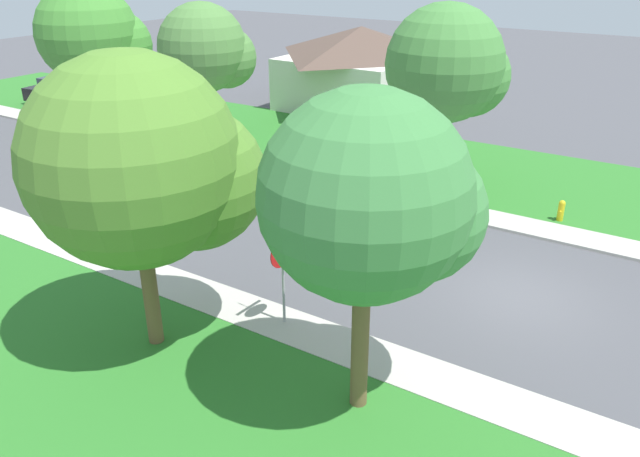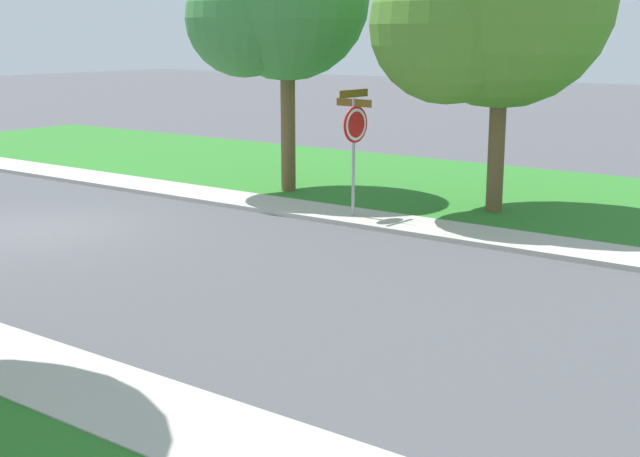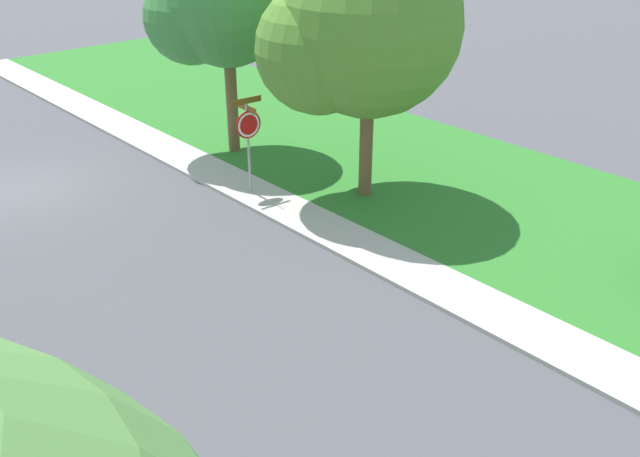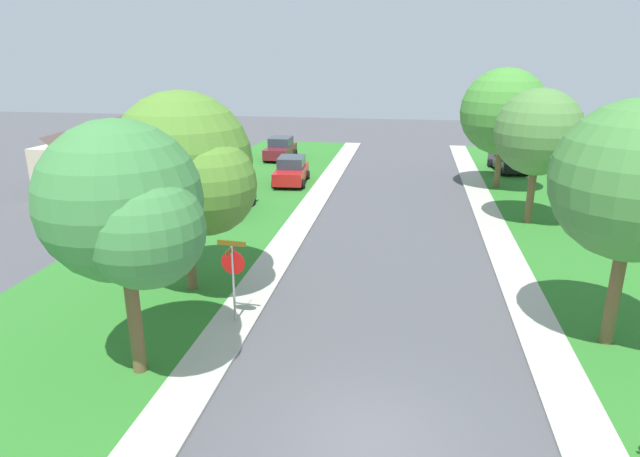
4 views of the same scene
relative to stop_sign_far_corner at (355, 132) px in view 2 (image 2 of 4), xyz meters
name	(u,v)px [view 2 (image 2 of 4)]	position (x,y,z in m)	size (l,w,h in m)	color
ground_plane	(36,230)	(4.62, -4.68, -1.89)	(120.00, 120.00, 0.00)	#4C4C51
stop_sign_far_corner	(355,132)	(0.00, 0.00, 0.00)	(0.92, 0.92, 2.77)	#9E9EA3
tree_sidewalk_near	(276,3)	(-1.42, -3.25, 2.73)	(4.25, 3.95, 6.73)	brown
tree_across_right	(489,3)	(-2.05, 1.97, 2.63)	(5.04, 4.69, 7.02)	brown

